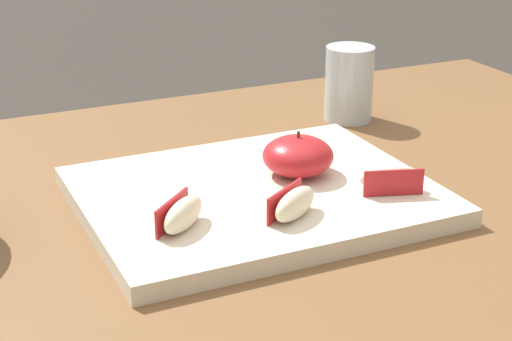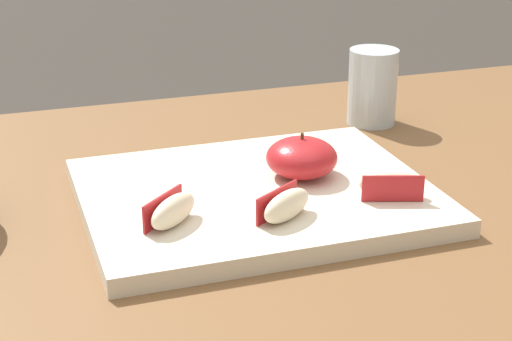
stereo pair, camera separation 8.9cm
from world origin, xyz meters
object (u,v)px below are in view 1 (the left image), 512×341
Objects in this scene: apple_wedge_front at (182,214)px; apple_wedge_left at (294,204)px; apple_wedge_middle at (391,179)px; drinking_glass_water at (349,84)px; apple_half_skin_up at (298,156)px; cutting_board at (256,196)px.

apple_wedge_front is 0.11m from apple_wedge_left.
apple_wedge_middle is 1.09× the size of apple_wedge_front.
apple_wedge_middle is at bearing -112.26° from drinking_glass_water.
apple_half_skin_up reaches higher than apple_wedge_left.
apple_wedge_middle is 1.04× the size of apple_wedge_left.
apple_wedge_front is (-0.23, 0.01, 0.00)m from apple_wedge_middle.
apple_half_skin_up is 0.76× the size of drinking_glass_water.
cutting_board is 0.15m from apple_wedge_middle.
drinking_glass_water is (0.12, 0.28, 0.02)m from apple_wedge_middle.
apple_half_skin_up is at bearing -132.89° from drinking_glass_water.
drinking_glass_water reaches higher than apple_wedge_left.
apple_wedge_middle is at bearing -51.70° from apple_half_skin_up.
drinking_glass_water is (0.24, 0.21, 0.04)m from cutting_board.
apple_wedge_front is at bearing -141.91° from drinking_glass_water.
drinking_glass_water is (0.24, 0.30, 0.02)m from apple_wedge_left.
apple_wedge_front is at bearing -155.25° from apple_half_skin_up.
apple_wedge_left is at bearing -173.32° from apple_wedge_middle.
drinking_glass_water is (0.18, 0.20, 0.01)m from apple_half_skin_up.
cutting_board is 5.39× the size of apple_wedge_left.
apple_wedge_left is (-0.12, -0.01, 0.00)m from apple_wedge_middle.
apple_wedge_front and apple_wedge_left have the same top height.
apple_wedge_middle reaches higher than cutting_board.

